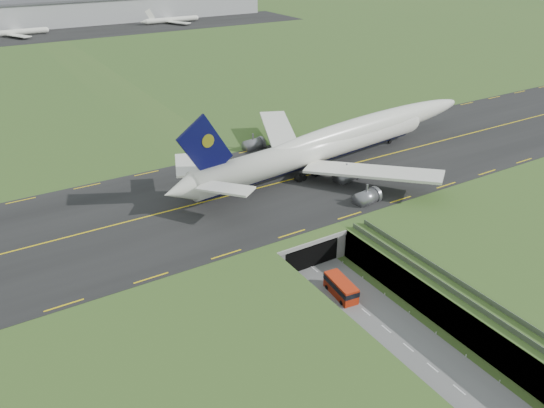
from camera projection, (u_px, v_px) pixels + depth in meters
ground at (337, 289)px, 95.64m from camera, size 900.00×900.00×0.00m
airfield_deck at (338, 275)px, 94.28m from camera, size 800.00×800.00×6.00m
trench_road at (364, 311)px, 89.90m from camera, size 12.00×75.00×0.20m
taxiway at (248, 191)px, 117.96m from camera, size 800.00×44.00×0.18m
tunnel_portal at (287, 233)px, 106.83m from camera, size 17.00×22.30×6.00m
guideway at (468, 302)px, 83.78m from camera, size 3.00×53.00×7.05m
jumbo_jet at (337, 141)px, 130.61m from camera, size 96.66×61.43×20.48m
shuttle_tram at (341, 288)px, 93.15m from camera, size 3.64×7.81×3.08m
cargo_terminal at (32, 14)px, 316.91m from camera, size 320.00×67.00×15.60m
distant_hills at (89, 13)px, 454.23m from camera, size 700.00×91.00×60.00m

